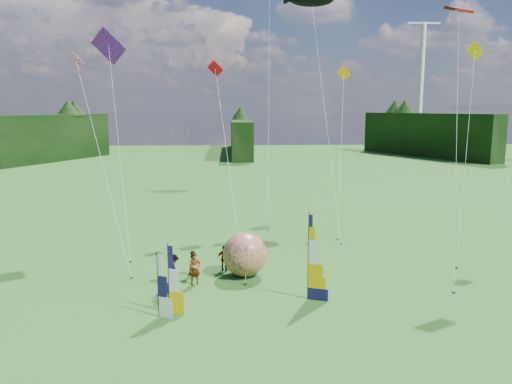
{
  "coord_description": "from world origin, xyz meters",
  "views": [
    {
      "loc": [
        -2.35,
        -21.54,
        9.85
      ],
      "look_at": [
        -1.0,
        4.0,
        5.5
      ],
      "focal_mm": 35.0,
      "sensor_mm": 36.0,
      "label": 1
    }
  ],
  "objects_px": {
    "bol_inflatable": "(245,255)",
    "spectator_b": "(193,264)",
    "spectator_d": "(224,258)",
    "spectator_a": "(195,269)",
    "spectator_c": "(174,270)",
    "feather_banner_main": "(308,257)",
    "camp_chair": "(163,293)",
    "side_banner_left": "(169,280)",
    "kite_whale": "(325,94)",
    "side_banner_far": "(158,286)"
  },
  "relations": [
    {
      "from": "feather_banner_main",
      "to": "side_banner_far",
      "type": "distance_m",
      "value": 7.67
    },
    {
      "from": "feather_banner_main",
      "to": "bol_inflatable",
      "type": "relative_size",
      "value": 1.73
    },
    {
      "from": "feather_banner_main",
      "to": "side_banner_left",
      "type": "height_order",
      "value": "feather_banner_main"
    },
    {
      "from": "spectator_b",
      "to": "side_banner_left",
      "type": "bearing_deg",
      "value": -106.23
    },
    {
      "from": "feather_banner_main",
      "to": "spectator_d",
      "type": "relative_size",
      "value": 2.87
    },
    {
      "from": "kite_whale",
      "to": "bol_inflatable",
      "type": "bearing_deg",
      "value": -98.67
    },
    {
      "from": "side_banner_left",
      "to": "side_banner_far",
      "type": "distance_m",
      "value": 0.62
    },
    {
      "from": "feather_banner_main",
      "to": "spectator_c",
      "type": "relative_size",
      "value": 2.5
    },
    {
      "from": "side_banner_far",
      "to": "bol_inflatable",
      "type": "distance_m",
      "value": 7.11
    },
    {
      "from": "spectator_b",
      "to": "spectator_d",
      "type": "relative_size",
      "value": 0.96
    },
    {
      "from": "spectator_a",
      "to": "spectator_c",
      "type": "bearing_deg",
      "value": 162.77
    },
    {
      "from": "spectator_a",
      "to": "camp_chair",
      "type": "xyz_separation_m",
      "value": [
        -1.47,
        -2.58,
        -0.42
      ]
    },
    {
      "from": "bol_inflatable",
      "to": "spectator_c",
      "type": "bearing_deg",
      "value": -159.88
    },
    {
      "from": "feather_banner_main",
      "to": "spectator_b",
      "type": "xyz_separation_m",
      "value": [
        -6.17,
        3.97,
        -1.5
      ]
    },
    {
      "from": "bol_inflatable",
      "to": "camp_chair",
      "type": "height_order",
      "value": "bol_inflatable"
    },
    {
      "from": "side_banner_left",
      "to": "spectator_a",
      "type": "height_order",
      "value": "side_banner_left"
    },
    {
      "from": "spectator_b",
      "to": "spectator_c",
      "type": "distance_m",
      "value": 1.89
    },
    {
      "from": "side_banner_far",
      "to": "spectator_c",
      "type": "bearing_deg",
      "value": 109.87
    },
    {
      "from": "side_banner_left",
      "to": "side_banner_far",
      "type": "bearing_deg",
      "value": -123.9
    },
    {
      "from": "side_banner_far",
      "to": "spectator_b",
      "type": "bearing_deg",
      "value": 101.25
    },
    {
      "from": "spectator_b",
      "to": "camp_chair",
      "type": "distance_m",
      "value": 4.24
    },
    {
      "from": "bol_inflatable",
      "to": "spectator_c",
      "type": "height_order",
      "value": "bol_inflatable"
    },
    {
      "from": "spectator_c",
      "to": "bol_inflatable",
      "type": "bearing_deg",
      "value": -61.19
    },
    {
      "from": "bol_inflatable",
      "to": "spectator_b",
      "type": "xyz_separation_m",
      "value": [
        -3.03,
        0.13,
        -0.54
      ]
    },
    {
      "from": "spectator_a",
      "to": "spectator_d",
      "type": "distance_m",
      "value": 2.82
    },
    {
      "from": "bol_inflatable",
      "to": "spectator_b",
      "type": "distance_m",
      "value": 3.08
    },
    {
      "from": "side_banner_far",
      "to": "spectator_d",
      "type": "relative_size",
      "value": 1.97
    },
    {
      "from": "bol_inflatable",
      "to": "spectator_a",
      "type": "xyz_separation_m",
      "value": [
        -2.85,
        -1.32,
        -0.39
      ]
    },
    {
      "from": "spectator_b",
      "to": "kite_whale",
      "type": "bearing_deg",
      "value": 44.83
    },
    {
      "from": "feather_banner_main",
      "to": "side_banner_left",
      "type": "xyz_separation_m",
      "value": [
        -6.96,
        -1.46,
        -0.55
      ]
    },
    {
      "from": "camp_chair",
      "to": "kite_whale",
      "type": "height_order",
      "value": "kite_whale"
    },
    {
      "from": "spectator_b",
      "to": "camp_chair",
      "type": "bearing_deg",
      "value": -115.72
    },
    {
      "from": "bol_inflatable",
      "to": "spectator_b",
      "type": "bearing_deg",
      "value": 177.46
    },
    {
      "from": "spectator_d",
      "to": "kite_whale",
      "type": "distance_m",
      "value": 18.07
    },
    {
      "from": "bol_inflatable",
      "to": "kite_whale",
      "type": "distance_m",
      "value": 17.97
    },
    {
      "from": "side_banner_far",
      "to": "kite_whale",
      "type": "distance_m",
      "value": 24.12
    },
    {
      "from": "spectator_b",
      "to": "camp_chair",
      "type": "relative_size",
      "value": 1.54
    },
    {
      "from": "side_banner_far",
      "to": "camp_chair",
      "type": "bearing_deg",
      "value": 114.86
    },
    {
      "from": "side_banner_far",
      "to": "bol_inflatable",
      "type": "xyz_separation_m",
      "value": [
        4.27,
        5.69,
        -0.25
      ]
    },
    {
      "from": "spectator_b",
      "to": "spectator_c",
      "type": "bearing_deg",
      "value": -129.62
    },
    {
      "from": "side_banner_far",
      "to": "bol_inflatable",
      "type": "bearing_deg",
      "value": 76.38
    },
    {
      "from": "spectator_d",
      "to": "camp_chair",
      "type": "height_order",
      "value": "spectator_d"
    },
    {
      "from": "feather_banner_main",
      "to": "spectator_d",
      "type": "xyz_separation_m",
      "value": [
        -4.36,
        4.81,
        -1.47
      ]
    },
    {
      "from": "spectator_b",
      "to": "kite_whale",
      "type": "height_order",
      "value": "kite_whale"
    },
    {
      "from": "spectator_d",
      "to": "spectator_b",
      "type": "bearing_deg",
      "value": 38.15
    },
    {
      "from": "camp_chair",
      "to": "bol_inflatable",
      "type": "bearing_deg",
      "value": 63.31
    },
    {
      "from": "bol_inflatable",
      "to": "camp_chair",
      "type": "relative_size",
      "value": 2.65
    },
    {
      "from": "spectator_c",
      "to": "spectator_d",
      "type": "bearing_deg",
      "value": -40.23
    },
    {
      "from": "spectator_c",
      "to": "camp_chair",
      "type": "bearing_deg",
      "value": -178.36
    },
    {
      "from": "feather_banner_main",
      "to": "kite_whale",
      "type": "distance_m",
      "value": 19.72
    }
  ]
}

